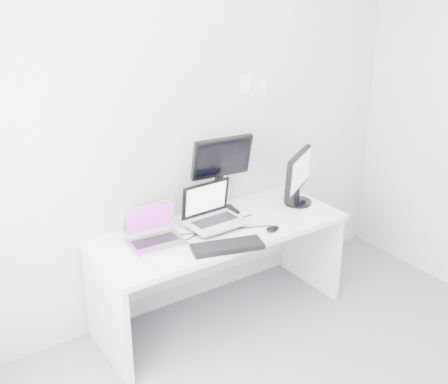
{
  "coord_description": "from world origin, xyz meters",
  "views": [
    {
      "loc": [
        -1.96,
        -1.69,
        2.45
      ],
      "look_at": [
        0.02,
        1.23,
        1.0
      ],
      "focal_mm": 45.46,
      "sensor_mm": 36.0,
      "label": 1
    }
  ],
  "objects": [
    {
      "name": "desk",
      "position": [
        0.0,
        1.25,
        0.36
      ],
      "size": [
        1.8,
        0.7,
        0.73
      ],
      "primitive_type": "cube",
      "color": "white",
      "rests_on": "ground"
    },
    {
      "name": "keyboard",
      "position": [
        -0.13,
        0.97,
        0.75
      ],
      "size": [
        0.49,
        0.29,
        0.03
      ],
      "primitive_type": "cube",
      "rotation": [
        0.0,
        0.0,
        -0.3
      ],
      "color": "black",
      "rests_on": "desk"
    },
    {
      "name": "back_wall",
      "position": [
        0.0,
        1.6,
        1.35
      ],
      "size": [
        3.6,
        0.0,
        3.6
      ],
      "primitive_type": "plane",
      "rotation": [
        1.57,
        0.0,
        0.0
      ],
      "color": "silver",
      "rests_on": "ground"
    },
    {
      "name": "wall_note_0",
      "position": [
        0.45,
        1.59,
        1.62
      ],
      "size": [
        0.1,
        0.0,
        0.14
      ],
      "primitive_type": "cube",
      "color": "white",
      "rests_on": "back_wall"
    },
    {
      "name": "mouse",
      "position": [
        0.27,
        1.01,
        0.75
      ],
      "size": [
        0.11,
        0.08,
        0.03
      ],
      "primitive_type": "ellipsoid",
      "rotation": [
        0.0,
        0.0,
        0.09
      ],
      "color": "black",
      "rests_on": "desk"
    },
    {
      "name": "rear_monitor",
      "position": [
        0.15,
        1.46,
        1.03
      ],
      "size": [
        0.46,
        0.21,
        0.6
      ],
      "primitive_type": "cube",
      "rotation": [
        0.0,
        0.0,
        -0.12
      ],
      "color": "black",
      "rests_on": "desk"
    },
    {
      "name": "speaker",
      "position": [
        -0.42,
        1.47,
        0.82
      ],
      "size": [
        0.11,
        0.11,
        0.19
      ],
      "primitive_type": "cube",
      "rotation": [
        0.0,
        0.0,
        0.15
      ],
      "color": "black",
      "rests_on": "desk"
    },
    {
      "name": "macbook",
      "position": [
        -0.48,
        1.28,
        0.87
      ],
      "size": [
        0.38,
        0.29,
        0.27
      ],
      "primitive_type": "cube",
      "rotation": [
        0.0,
        0.0,
        -0.07
      ],
      "color": "#B6B6BA",
      "rests_on": "desk"
    },
    {
      "name": "samsung_monitor",
      "position": [
        0.73,
        1.27,
        0.94
      ],
      "size": [
        0.5,
        0.42,
        0.42
      ],
      "primitive_type": "cube",
      "rotation": [
        0.0,
        0.0,
        0.55
      ],
      "color": "black",
      "rests_on": "desk"
    },
    {
      "name": "wall_note_1",
      "position": [
        0.6,
        1.59,
        1.58
      ],
      "size": [
        0.09,
        0.0,
        0.13
      ],
      "primitive_type": "cube",
      "color": "white",
      "rests_on": "back_wall"
    },
    {
      "name": "dell_laptop",
      "position": [
        -0.02,
        1.26,
        0.89
      ],
      "size": [
        0.39,
        0.31,
        0.32
      ],
      "primitive_type": "cube",
      "rotation": [
        0.0,
        0.0,
        0.04
      ],
      "color": "#AAAEB2",
      "rests_on": "desk"
    }
  ]
}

